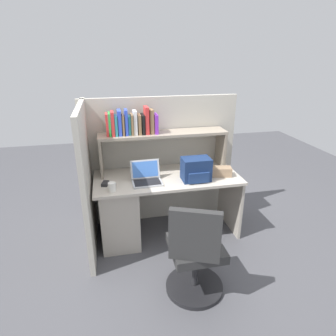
# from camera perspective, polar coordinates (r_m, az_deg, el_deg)

# --- Properties ---
(ground_plane) EXTENTS (8.00, 8.00, 0.00)m
(ground_plane) POSITION_cam_1_polar(r_m,az_deg,el_deg) (3.52, -0.18, -12.60)
(ground_plane) COLOR #4C4C51
(desk) EXTENTS (1.60, 0.70, 0.73)m
(desk) POSITION_cam_1_polar(r_m,az_deg,el_deg) (3.26, -6.94, -7.49)
(desk) COLOR beige
(desk) RESTS_ON ground_plane
(cubicle_partition_rear) EXTENTS (1.84, 0.05, 1.55)m
(cubicle_partition_rear) POSITION_cam_1_polar(r_m,az_deg,el_deg) (3.49, -1.48, 1.46)
(cubicle_partition_rear) COLOR #B2ADA0
(cubicle_partition_rear) RESTS_ON ground_plane
(cubicle_partition_left) EXTENTS (0.05, 1.06, 1.55)m
(cubicle_partition_left) POSITION_cam_1_polar(r_m,az_deg,el_deg) (3.06, -15.80, -2.57)
(cubicle_partition_left) COLOR #B2ADA0
(cubicle_partition_left) RESTS_ON ground_plane
(overhead_hutch) EXTENTS (1.44, 0.28, 0.45)m
(overhead_hutch) POSITION_cam_1_polar(r_m,az_deg,el_deg) (3.23, -0.94, 5.46)
(overhead_hutch) COLOR gray
(overhead_hutch) RESTS_ON desk
(reference_books_on_shelf) EXTENTS (0.55, 0.17, 0.29)m
(reference_books_on_shelf) POSITION_cam_1_polar(r_m,az_deg,el_deg) (3.13, -7.20, 8.91)
(reference_books_on_shelf) COLOR red
(reference_books_on_shelf) RESTS_ON overhead_hutch
(laptop) EXTENTS (0.32, 0.27, 0.22)m
(laptop) POSITION_cam_1_polar(r_m,az_deg,el_deg) (3.02, -4.34, -1.93)
(laptop) COLOR #B7BABF
(laptop) RESTS_ON desk
(backpack) EXTENTS (0.30, 0.23, 0.25)m
(backpack) POSITION_cam_1_polar(r_m,az_deg,el_deg) (3.05, 5.65, -0.32)
(backpack) COLOR navy
(backpack) RESTS_ON desk
(computer_mouse) EXTENTS (0.09, 0.12, 0.03)m
(computer_mouse) POSITION_cam_1_polar(r_m,az_deg,el_deg) (3.03, -12.45, -3.06)
(computer_mouse) COLOR #262628
(computer_mouse) RESTS_ON desk
(paper_cup) EXTENTS (0.08, 0.08, 0.09)m
(paper_cup) POSITION_cam_1_polar(r_m,az_deg,el_deg) (2.87, -11.15, -3.74)
(paper_cup) COLOR white
(paper_cup) RESTS_ON desk
(tissue_box) EXTENTS (0.24, 0.16, 0.10)m
(tissue_box) POSITION_cam_1_polar(r_m,az_deg,el_deg) (3.22, 10.59, -0.68)
(tissue_box) COLOR #9E7F60
(tissue_box) RESTS_ON desk
(office_chair) EXTENTS (0.53, 0.55, 0.93)m
(office_chair) POSITION_cam_1_polar(r_m,az_deg,el_deg) (2.55, 5.44, -17.29)
(office_chair) COLOR black
(office_chair) RESTS_ON ground_plane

